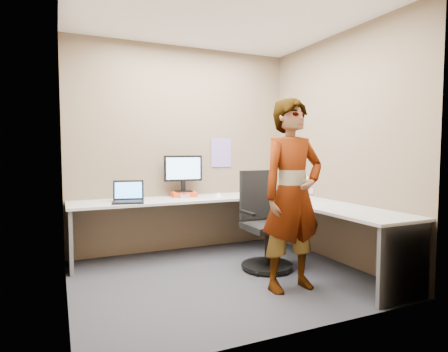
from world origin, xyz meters
name	(u,v)px	position (x,y,z in m)	size (l,w,h in m)	color
ground	(222,278)	(0.00, 0.00, 0.00)	(3.00, 3.00, 0.00)	#252529
wall_back	(183,149)	(0.00, 1.30, 1.35)	(3.00, 3.00, 0.00)	brown
wall_right	(338,149)	(1.50, 0.00, 1.35)	(2.70, 2.70, 0.00)	brown
wall_left	(63,148)	(-1.50, 0.00, 1.35)	(2.70, 2.70, 0.00)	brown
ceiling	(222,13)	(0.00, 0.00, 2.70)	(3.00, 3.00, 0.00)	white
desk	(243,214)	(0.44, 0.39, 0.59)	(2.98, 2.58, 0.73)	#B4B4B4
paper_ream	(184,194)	(-0.06, 1.12, 0.76)	(0.31, 0.23, 0.06)	red
monitor	(183,170)	(-0.06, 1.14, 1.07)	(0.50, 0.16, 0.47)	black
laptop	(128,197)	(-0.81, 0.88, 0.79)	(0.40, 0.36, 0.25)	black
trackball_mouse	(184,196)	(-0.09, 1.01, 0.76)	(0.12, 0.08, 0.07)	#B7B7BC
origami	(218,195)	(0.35, 0.91, 0.76)	(0.10, 0.10, 0.06)	white
stapler	(293,194)	(1.24, 0.55, 0.76)	(0.15, 0.04, 0.06)	black
flower	(306,188)	(1.20, 0.22, 0.87)	(0.07, 0.07, 0.22)	brown
calendar_purple	(221,153)	(0.55, 1.29, 1.30)	(0.30, 0.01, 0.40)	#846BB7
calendar_white	(293,156)	(1.49, 0.90, 1.25)	(0.01, 0.28, 0.38)	white
sticky_note_a	(308,179)	(1.49, 0.55, 0.95)	(0.01, 0.07, 0.07)	#F2E059
sticky_note_b	(306,189)	(1.49, 0.60, 0.82)	(0.01, 0.07, 0.07)	pink
sticky_note_c	(311,191)	(1.49, 0.48, 0.80)	(0.01, 0.07, 0.07)	pink
sticky_note_d	(302,181)	(1.49, 0.70, 0.92)	(0.01, 0.07, 0.07)	#F2E059
office_chair	(265,229)	(0.57, 0.12, 0.44)	(0.57, 0.57, 1.08)	black
person	(292,195)	(0.49, -0.55, 0.91)	(0.67, 0.44, 1.82)	#999399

